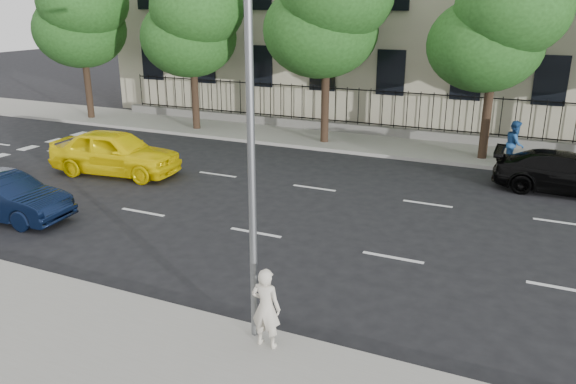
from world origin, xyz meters
name	(u,v)px	position (x,y,z in m)	size (l,w,h in m)	color
ground	(209,268)	(0.00, 0.00, 0.00)	(120.00, 120.00, 0.00)	black
near_sidewalk	(94,352)	(0.00, -4.00, 0.07)	(60.00, 4.00, 0.15)	gray
far_sidewalk	(371,143)	(0.00, 14.00, 0.07)	(60.00, 4.00, 0.15)	gray
lane_markings	(288,208)	(0.00, 4.75, 0.01)	(49.60, 4.62, 0.01)	silver
iron_fence	(381,124)	(0.00, 15.70, 0.65)	(30.00, 0.50, 2.20)	slate
street_light	(264,69)	(2.50, -1.77, 5.15)	(0.25, 3.32, 8.05)	slate
tree_a	(82,5)	(-15.96, 13.36, 6.13)	(5.71, 5.31, 9.39)	#382619
tree_b	(193,12)	(-8.96, 13.36, 5.84)	(5.53, 5.12, 8.97)	#382619
tree_d	(500,14)	(5.04, 13.36, 5.84)	(5.34, 4.94, 8.84)	#382619
yellow_taxi	(115,152)	(-7.58, 5.49, 0.86)	(2.02, 5.02, 1.71)	#FFE107
navy_sedan	(4,197)	(-7.43, 0.35, 0.69)	(1.47, 4.21, 1.39)	black
black_sedan	(567,173)	(8.07, 10.16, 0.70)	(1.95, 4.80, 1.39)	black
woman_near	(266,308)	(2.87, -2.55, 0.94)	(0.58, 0.38, 1.58)	beige
pedestrian_far	(515,144)	(6.22, 12.40, 1.05)	(0.88, 0.68, 1.80)	#214E8F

